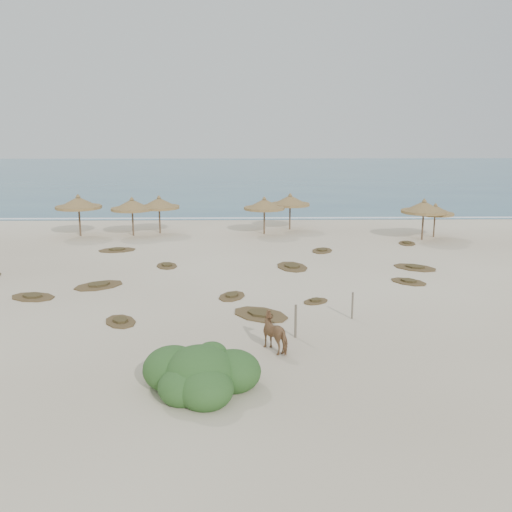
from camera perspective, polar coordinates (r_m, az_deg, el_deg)
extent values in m
plane|color=beige|center=(26.18, -0.39, -5.16)|extent=(160.00, 160.00, 0.00)
cube|color=#275675|center=(100.23, -0.92, 8.19)|extent=(200.00, 100.00, 0.01)
cube|color=white|center=(51.54, -0.74, 3.80)|extent=(70.00, 0.60, 0.01)
cylinder|color=brown|center=(45.02, -17.23, 3.44)|extent=(0.14, 0.14, 2.39)
cylinder|color=olive|center=(44.88, -17.31, 4.68)|extent=(4.46, 4.46, 0.20)
cone|color=olive|center=(44.83, -17.34, 5.15)|extent=(4.31, 4.31, 0.85)
cone|color=olive|center=(44.77, -17.38, 5.80)|extent=(0.41, 0.41, 0.25)
cylinder|color=brown|center=(44.11, -12.22, 3.43)|extent=(0.13, 0.13, 2.22)
cylinder|color=olive|center=(43.97, -12.28, 4.61)|extent=(4.04, 4.04, 0.19)
cone|color=olive|center=(43.92, -12.30, 5.06)|extent=(3.91, 3.91, 0.79)
cone|color=olive|center=(43.87, -12.33, 5.68)|extent=(0.38, 0.38, 0.23)
cylinder|color=brown|center=(44.77, -9.61, 3.67)|extent=(0.13, 0.13, 2.21)
cylinder|color=olive|center=(44.63, -9.66, 4.83)|extent=(4.05, 4.05, 0.19)
cone|color=olive|center=(44.59, -9.67, 5.28)|extent=(3.92, 3.92, 0.79)
cone|color=olive|center=(44.53, -9.70, 5.88)|extent=(0.38, 0.38, 0.23)
cylinder|color=brown|center=(43.76, 0.83, 3.62)|extent=(0.12, 0.12, 2.18)
cylinder|color=olive|center=(43.62, 0.84, 4.79)|extent=(3.67, 3.67, 0.19)
cone|color=olive|center=(43.57, 0.84, 5.24)|extent=(3.55, 3.55, 0.78)
cone|color=olive|center=(43.51, 0.84, 5.85)|extent=(0.37, 0.37, 0.23)
cylinder|color=brown|center=(45.83, 3.41, 4.04)|extent=(0.13, 0.13, 2.21)
cylinder|color=olive|center=(45.70, 3.42, 5.17)|extent=(4.07, 4.07, 0.19)
cone|color=olive|center=(45.66, 3.43, 5.60)|extent=(3.93, 3.93, 0.79)
cone|color=olive|center=(45.60, 3.44, 6.19)|extent=(0.38, 0.38, 0.23)
cylinder|color=brown|center=(44.59, 17.40, 3.04)|extent=(0.11, 0.11, 1.92)
cylinder|color=olive|center=(44.47, 17.47, 4.05)|extent=(3.18, 3.18, 0.16)
cone|color=olive|center=(44.43, 17.49, 4.43)|extent=(3.07, 3.07, 0.69)
cone|color=olive|center=(44.37, 17.53, 4.96)|extent=(0.33, 0.33, 0.20)
cylinder|color=brown|center=(43.20, 16.34, 3.05)|extent=(0.13, 0.13, 2.28)
cylinder|color=olive|center=(43.06, 16.41, 4.29)|extent=(3.96, 3.96, 0.20)
cone|color=olive|center=(43.01, 16.44, 4.76)|extent=(3.83, 3.83, 0.81)
cone|color=olive|center=(42.95, 16.49, 5.40)|extent=(0.39, 0.39, 0.24)
imported|color=#976E44|center=(21.16, 2.10, -7.66)|extent=(1.53, 1.75, 1.37)
cylinder|color=#706554|center=(22.43, 3.99, -6.52)|extent=(0.12, 0.12, 1.34)
cylinder|color=#706554|center=(24.86, 9.62, -4.91)|extent=(0.10, 0.10, 1.18)
ellipsoid|color=#366029|center=(18.13, -5.63, -11.56)|extent=(2.25, 2.25, 1.69)
ellipsoid|color=#366029|center=(18.43, -2.33, -11.46)|extent=(1.80, 1.80, 1.35)
ellipsoid|color=#366029|center=(18.65, -8.33, -11.10)|extent=(1.91, 1.91, 1.44)
ellipsoid|color=#366029|center=(17.47, -5.06, -13.14)|extent=(1.69, 1.69, 1.27)
ellipsoid|color=#366029|center=(17.74, -7.24, -12.85)|extent=(1.58, 1.58, 1.18)
ellipsoid|color=#366029|center=(19.11, -3.32, -10.94)|extent=(1.35, 1.35, 1.01)
ellipsoid|color=#366029|center=(18.47, -4.46, -9.73)|extent=(1.01, 1.01, 0.76)
ellipsoid|color=#366029|center=(18.08, -6.71, -10.10)|extent=(0.90, 0.90, 0.68)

